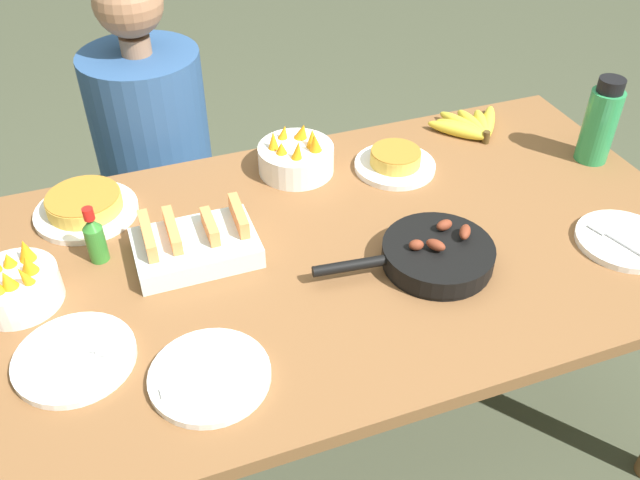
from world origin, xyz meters
The scene contains 15 objects.
ground_plane centered at (0.00, 0.00, 0.00)m, with size 14.00×14.00×0.00m, color #474C38.
dining_table centered at (0.00, 0.00, 0.67)m, with size 1.83×0.95×0.76m.
banana_bunch centered at (0.59, 0.35, 0.77)m, with size 0.25×0.19×0.04m.
melon_tray centered at (-0.27, 0.08, 0.79)m, with size 0.27×0.19×0.09m.
skillet centered at (0.22, -0.13, 0.78)m, with size 0.41×0.25×0.08m.
frittata_plate_center centered at (0.31, 0.25, 0.78)m, with size 0.22×0.22×0.06m.
frittata_plate_side centered at (-0.49, 0.33, 0.78)m, with size 0.25×0.25×0.06m.
empty_plate_near_front centered at (-0.32, -0.28, 0.76)m, with size 0.23×0.23×0.02m.
empty_plate_far_left centered at (0.67, -0.22, 0.76)m, with size 0.22×0.22×0.02m.
empty_plate_far_right centered at (-0.55, -0.15, 0.76)m, with size 0.23×0.23×0.02m.
fruit_bowl_mango centered at (-0.65, 0.06, 0.80)m, with size 0.18×0.18×0.13m.
fruit_bowl_citrus centered at (0.06, 0.33, 0.80)m, with size 0.20×0.20×0.13m.
water_bottle centered at (0.83, 0.11, 0.87)m, with size 0.09×0.09×0.24m.
hot_sauce_bottle centered at (-0.48, 0.14, 0.82)m, with size 0.04×0.04×0.14m.
person_figure centered at (-0.27, 0.72, 0.50)m, with size 0.37×0.37×1.21m.
Camera 1 is at (-0.41, -1.11, 1.75)m, focal length 38.00 mm.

